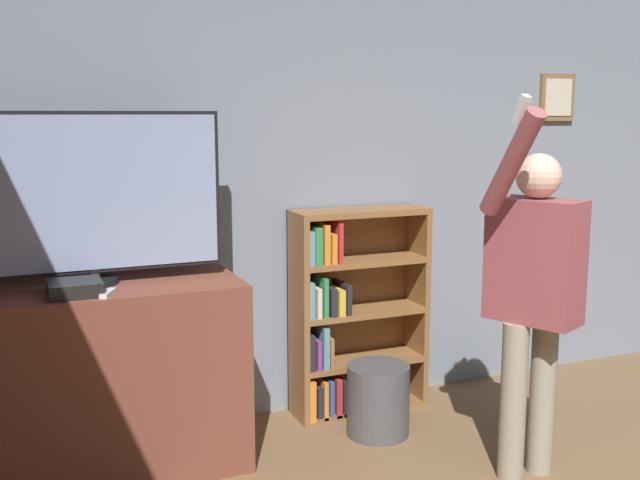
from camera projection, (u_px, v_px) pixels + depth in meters
wall_back at (378, 188)px, 4.67m from camera, size 7.15×0.09×2.70m
tv_ledge at (101, 380)px, 3.75m from camera, size 1.41×0.64×0.97m
television at (91, 196)px, 3.62m from camera, size 1.27×0.22×0.85m
game_console at (75, 288)px, 3.48m from camera, size 0.24×0.23×0.07m
remote_loose at (108, 293)px, 3.47m from camera, size 0.09×0.14×0.02m
bookshelf at (347, 314)px, 4.52m from camera, size 0.83×0.28×1.25m
person at (534, 285)px, 3.64m from camera, size 0.58×0.55×1.89m
waste_bin at (378, 400)px, 4.25m from camera, size 0.36×0.36×0.41m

